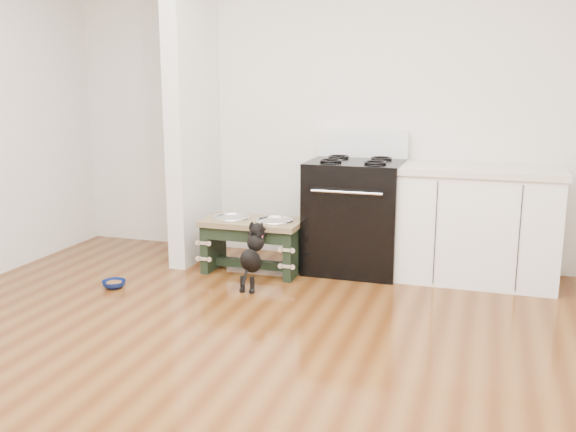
% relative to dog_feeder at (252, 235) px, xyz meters
% --- Properties ---
extents(ground, '(5.00, 5.00, 0.00)m').
position_rel_dog_feeder_xyz_m(ground, '(0.54, -1.82, -0.32)').
color(ground, '#4E270E').
rests_on(ground, ground).
extents(room_shell, '(5.00, 5.00, 5.00)m').
position_rel_dog_feeder_xyz_m(room_shell, '(0.54, -1.82, 1.30)').
color(room_shell, silver).
rests_on(room_shell, ground).
extents(partition_wall, '(0.15, 0.80, 2.70)m').
position_rel_dog_feeder_xyz_m(partition_wall, '(-0.64, 0.28, 1.03)').
color(partition_wall, silver).
rests_on(partition_wall, ground).
extents(oven_range, '(0.76, 0.69, 1.14)m').
position_rel_dog_feeder_xyz_m(oven_range, '(0.79, 0.34, 0.16)').
color(oven_range, black).
rests_on(oven_range, ground).
extents(cabinet_run, '(1.24, 0.64, 0.91)m').
position_rel_dog_feeder_xyz_m(cabinet_run, '(1.77, 0.35, 0.14)').
color(cabinet_run, white).
rests_on(cabinet_run, ground).
extents(dog_feeder, '(0.81, 0.43, 0.46)m').
position_rel_dog_feeder_xyz_m(dog_feeder, '(0.00, 0.00, 0.00)').
color(dog_feeder, black).
rests_on(dog_feeder, ground).
extents(puppy, '(0.14, 0.42, 0.50)m').
position_rel_dog_feeder_xyz_m(puppy, '(0.14, -0.37, -0.05)').
color(puppy, black).
rests_on(puppy, ground).
extents(floor_bowl, '(0.22, 0.22, 0.06)m').
position_rel_dog_feeder_xyz_m(floor_bowl, '(-0.87, -0.71, -0.29)').
color(floor_bowl, '#0C1B54').
rests_on(floor_bowl, ground).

